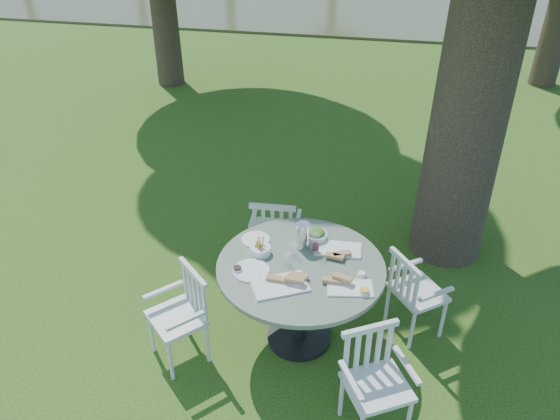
{
  "coord_description": "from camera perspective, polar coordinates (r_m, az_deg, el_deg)",
  "views": [
    {
      "loc": [
        0.83,
        -3.91,
        3.56
      ],
      "look_at": [
        0.0,
        0.2,
        0.85
      ],
      "focal_mm": 35.0,
      "sensor_mm": 36.0,
      "label": 1
    }
  ],
  "objects": [
    {
      "name": "chair_nw",
      "position": [
        5.31,
        -0.6,
        -2.19
      ],
      "size": [
        0.46,
        0.43,
        0.87
      ],
      "rotation": [
        0.0,
        0.0,
        -3.09
      ],
      "color": "silver",
      "rests_on": "ground"
    },
    {
      "name": "tableware",
      "position": [
        4.44,
        1.84,
        -4.47
      ],
      "size": [
        1.16,
        0.96,
        0.23
      ],
      "color": "white",
      "rests_on": "table"
    },
    {
      "name": "table",
      "position": [
        4.49,
        2.15,
        -7.39
      ],
      "size": [
        1.36,
        1.36,
        0.82
      ],
      "color": "black",
      "rests_on": "ground"
    },
    {
      "name": "chair_ne",
      "position": [
        4.8,
        13.53,
        -8.09
      ],
      "size": [
        0.56,
        0.57,
        0.83
      ],
      "rotation": [
        0.0,
        0.0,
        -4.08
      ],
      "color": "silver",
      "rests_on": "ground"
    },
    {
      "name": "ground",
      "position": [
        5.35,
        -0.43,
        -8.82
      ],
      "size": [
        140.0,
        140.0,
        0.0
      ],
      "primitive_type": "plane",
      "color": "#1C3B0C",
      "rests_on": "ground"
    },
    {
      "name": "chair_sw",
      "position": [
        4.55,
        -9.89,
        -10.1
      ],
      "size": [
        0.58,
        0.58,
        0.84
      ],
      "rotation": [
        0.0,
        0.0,
        -0.76
      ],
      "color": "silver",
      "rests_on": "ground"
    },
    {
      "name": "chair_se",
      "position": [
        4.08,
        9.65,
        -16.35
      ],
      "size": [
        0.57,
        0.56,
        0.84
      ],
      "rotation": [
        0.0,
        0.0,
        0.51
      ],
      "color": "silver",
      "rests_on": "ground"
    }
  ]
}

